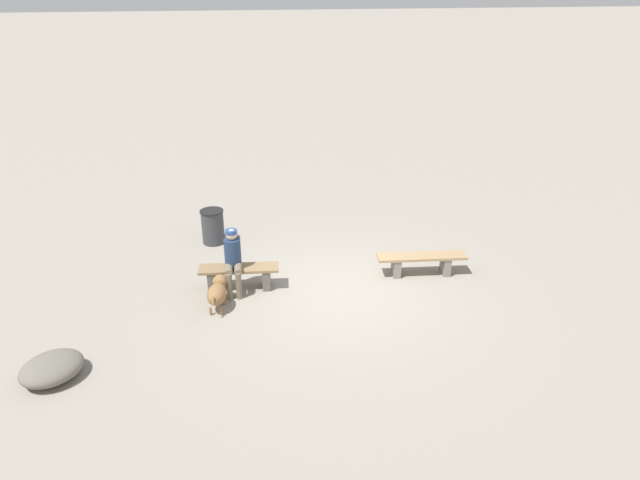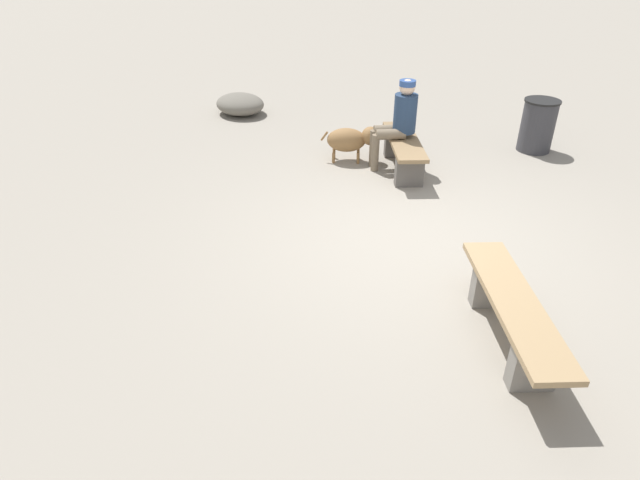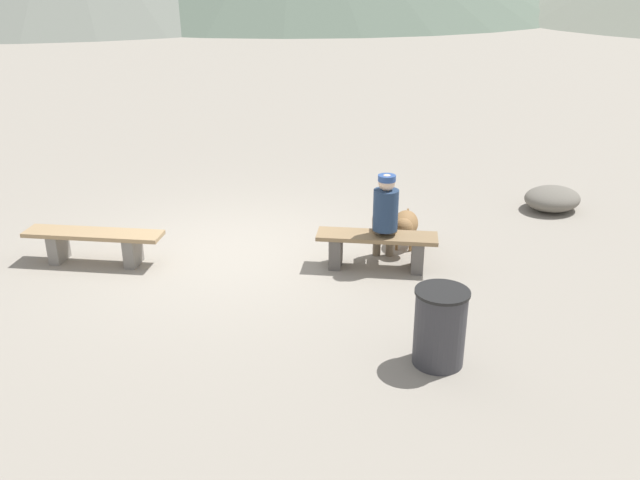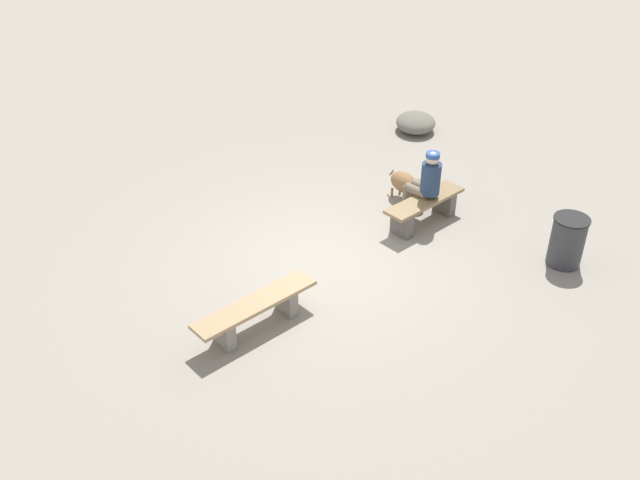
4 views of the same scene
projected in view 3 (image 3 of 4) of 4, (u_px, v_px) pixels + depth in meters
The scene contains 7 objects.
ground at pixel (235, 254), 9.37m from camera, with size 210.00×210.00×0.06m, color gray.
bench_left at pixel (94, 242), 8.93m from camera, with size 1.89×0.60×0.44m.
bench_right at pixel (377, 246), 8.78m from camera, with size 1.61×0.59×0.47m.
seated_person at pixel (385, 212), 8.68m from camera, with size 0.35×0.64×1.29m.
dog at pixel (405, 225), 9.38m from camera, with size 0.47×0.87×0.54m.
trash_bin at pixel (440, 327), 6.62m from camera, with size 0.54×0.54×0.81m.
boulder at pixel (552, 199), 10.92m from camera, with size 0.97×0.83×0.38m, color #6B665B.
Camera 3 is at (1.27, -8.58, 3.73)m, focal length 37.54 mm.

